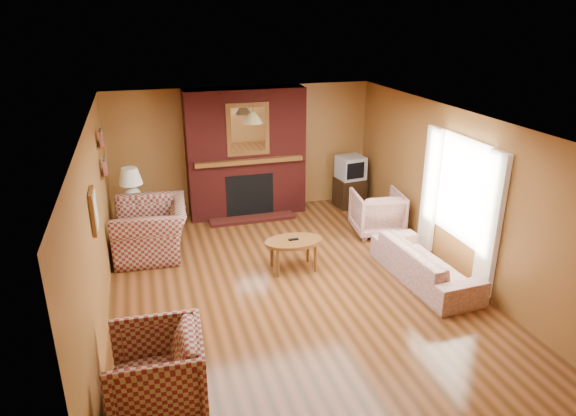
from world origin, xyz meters
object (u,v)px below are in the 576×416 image
object	(u,v)px
floral_armchair	(377,212)
plaid_loveseat	(151,229)
tv_stand	(350,192)
fireplace	(246,154)
side_table	(135,221)
coffee_table	(293,244)
table_lamp	(131,185)
plaid_armchair	(157,372)
floral_sofa	(425,263)
crt_tv	(351,167)

from	to	relation	value
floral_armchair	plaid_loveseat	bearing A→B (deg)	3.62
plaid_loveseat	tv_stand	distance (m)	4.06
fireplace	side_table	bearing A→B (deg)	-165.71
coffee_table	tv_stand	size ratio (longest dim) A/B	1.50
side_table	table_lamp	bearing A→B (deg)	-45.00
plaid_armchair	table_lamp	size ratio (longest dim) A/B	1.39
coffee_table	table_lamp	bearing A→B (deg)	139.65
floral_sofa	floral_armchair	bearing A→B (deg)	-6.64
plaid_loveseat	plaid_armchair	world-z (taller)	plaid_loveseat
coffee_table	plaid_loveseat	bearing A→B (deg)	149.79
floral_sofa	plaid_loveseat	bearing A→B (deg)	57.50
fireplace	side_table	size ratio (longest dim) A/B	4.11
fireplace	coffee_table	size ratio (longest dim) A/B	2.74
plaid_armchair	side_table	distance (m)	4.36
fireplace	floral_armchair	xyz separation A→B (m)	(1.99, -1.56, -0.80)
fireplace	floral_armchair	size ratio (longest dim) A/B	2.85
tv_stand	crt_tv	size ratio (longest dim) A/B	1.09
floral_armchair	table_lamp	world-z (taller)	table_lamp
coffee_table	side_table	distance (m)	2.99
plaid_armchair	tv_stand	world-z (taller)	plaid_armchair
tv_stand	plaid_armchair	bearing A→B (deg)	-134.82
plaid_loveseat	plaid_armchair	xyz separation A→B (m)	(-0.10, -3.60, -0.00)
coffee_table	table_lamp	xyz separation A→B (m)	(-2.28, 1.93, 0.53)
plaid_loveseat	plaid_armchair	distance (m)	3.60
plaid_loveseat	coffee_table	bearing A→B (deg)	63.38
floral_armchair	crt_tv	world-z (taller)	crt_tv
floral_sofa	floral_armchair	world-z (taller)	floral_armchair
plaid_loveseat	floral_armchair	xyz separation A→B (m)	(3.84, -0.27, -0.04)
plaid_loveseat	coffee_table	size ratio (longest dim) A/B	1.47
plaid_loveseat	plaid_armchair	bearing A→B (deg)	2.00
coffee_table	crt_tv	bearing A→B (deg)	50.56
plaid_loveseat	table_lamp	xyz separation A→B (m)	(-0.25, 0.75, 0.53)
floral_armchair	table_lamp	xyz separation A→B (m)	(-4.09, 1.02, 0.57)
floral_sofa	table_lamp	xyz separation A→B (m)	(-4.00, 2.81, 0.67)
crt_tv	fireplace	bearing A→B (deg)	174.70
plaid_armchair	floral_armchair	distance (m)	5.16
floral_sofa	tv_stand	xyz separation A→B (m)	(0.15, 3.16, 0.01)
plaid_armchair	side_table	bearing A→B (deg)	-175.03
fireplace	plaid_loveseat	xyz separation A→B (m)	(-1.85, -1.29, -0.76)
floral_sofa	side_table	world-z (taller)	side_table
fireplace	plaid_loveseat	distance (m)	2.38
side_table	tv_stand	size ratio (longest dim) A/B	1.00
table_lamp	tv_stand	size ratio (longest dim) A/B	1.13
side_table	crt_tv	size ratio (longest dim) A/B	1.09
coffee_table	side_table	xyz separation A→B (m)	(-2.28, 1.93, -0.13)
crt_tv	floral_sofa	bearing A→B (deg)	-92.72
floral_sofa	fireplace	bearing A→B (deg)	25.84
plaid_loveseat	tv_stand	size ratio (longest dim) A/B	2.21
plaid_loveseat	crt_tv	bearing A→B (deg)	109.32
plaid_armchair	tv_stand	xyz separation A→B (m)	(4.00, 4.71, -0.13)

